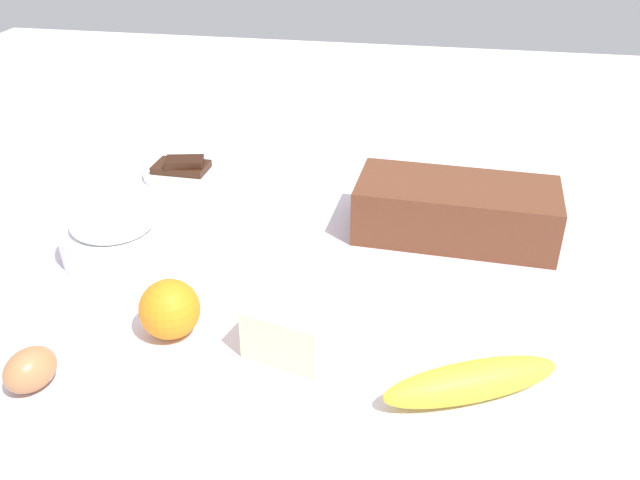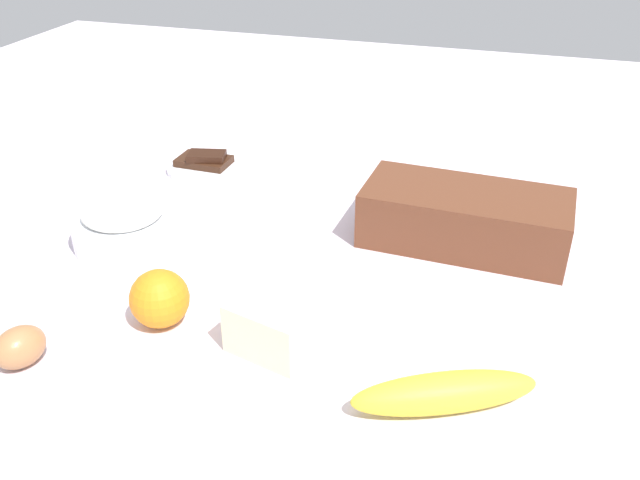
{
  "view_description": "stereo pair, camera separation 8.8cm",
  "coord_description": "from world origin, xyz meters",
  "px_view_note": "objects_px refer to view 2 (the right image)",
  "views": [
    {
      "loc": [
        0.14,
        -0.74,
        0.48
      ],
      "look_at": [
        0.0,
        0.0,
        0.04
      ],
      "focal_mm": 37.51,
      "sensor_mm": 36.0,
      "label": 1
    },
    {
      "loc": [
        0.22,
        -0.72,
        0.48
      ],
      "look_at": [
        0.0,
        0.0,
        0.04
      ],
      "focal_mm": 37.51,
      "sensor_mm": 36.0,
      "label": 2
    }
  ],
  "objects_px": {
    "butter_block": "(270,327)",
    "chocolate_plate": "(205,164)",
    "egg_near_butter": "(20,347)",
    "loaf_pan": "(465,217)",
    "banana": "(445,393)",
    "flour_bowl": "(125,222)",
    "orange_fruit": "(160,299)"
  },
  "relations": [
    {
      "from": "banana",
      "to": "egg_near_butter",
      "type": "distance_m",
      "value": 0.45
    },
    {
      "from": "orange_fruit",
      "to": "egg_near_butter",
      "type": "height_order",
      "value": "orange_fruit"
    },
    {
      "from": "egg_near_butter",
      "to": "butter_block",
      "type": "bearing_deg",
      "value": 22.34
    },
    {
      "from": "butter_block",
      "to": "egg_near_butter",
      "type": "height_order",
      "value": "butter_block"
    },
    {
      "from": "loaf_pan",
      "to": "banana",
      "type": "distance_m",
      "value": 0.34
    },
    {
      "from": "loaf_pan",
      "to": "banana",
      "type": "bearing_deg",
      "value": -83.53
    },
    {
      "from": "butter_block",
      "to": "orange_fruit",
      "type": "bearing_deg",
      "value": 177.09
    },
    {
      "from": "butter_block",
      "to": "banana",
      "type": "bearing_deg",
      "value": -10.37
    },
    {
      "from": "butter_block",
      "to": "chocolate_plate",
      "type": "distance_m",
      "value": 0.51
    },
    {
      "from": "butter_block",
      "to": "chocolate_plate",
      "type": "bearing_deg",
      "value": 123.71
    },
    {
      "from": "butter_block",
      "to": "egg_near_butter",
      "type": "relative_size",
      "value": 1.57
    },
    {
      "from": "butter_block",
      "to": "chocolate_plate",
      "type": "relative_size",
      "value": 0.69
    },
    {
      "from": "egg_near_butter",
      "to": "chocolate_plate",
      "type": "distance_m",
      "value": 0.52
    },
    {
      "from": "loaf_pan",
      "to": "chocolate_plate",
      "type": "xyz_separation_m",
      "value": [
        -0.46,
        0.12,
        -0.03
      ]
    },
    {
      "from": "egg_near_butter",
      "to": "banana",
      "type": "bearing_deg",
      "value": 8.4
    },
    {
      "from": "flour_bowl",
      "to": "orange_fruit",
      "type": "distance_m",
      "value": 0.21
    },
    {
      "from": "loaf_pan",
      "to": "flour_bowl",
      "type": "bearing_deg",
      "value": -159.9
    },
    {
      "from": "flour_bowl",
      "to": "banana",
      "type": "xyz_separation_m",
      "value": [
        0.47,
        -0.2,
        -0.01
      ]
    },
    {
      "from": "loaf_pan",
      "to": "flour_bowl",
      "type": "height_order",
      "value": "loaf_pan"
    },
    {
      "from": "orange_fruit",
      "to": "flour_bowl",
      "type": "bearing_deg",
      "value": 132.23
    },
    {
      "from": "banana",
      "to": "chocolate_plate",
      "type": "relative_size",
      "value": 1.46
    },
    {
      "from": "flour_bowl",
      "to": "butter_block",
      "type": "height_order",
      "value": "flour_bowl"
    },
    {
      "from": "egg_near_butter",
      "to": "chocolate_plate",
      "type": "height_order",
      "value": "egg_near_butter"
    },
    {
      "from": "flour_bowl",
      "to": "orange_fruit",
      "type": "xyz_separation_m",
      "value": [
        0.14,
        -0.15,
        0.0
      ]
    },
    {
      "from": "egg_near_butter",
      "to": "loaf_pan",
      "type": "bearing_deg",
      "value": 43.24
    },
    {
      "from": "loaf_pan",
      "to": "butter_block",
      "type": "xyz_separation_m",
      "value": [
        -0.18,
        -0.3,
        -0.01
      ]
    },
    {
      "from": "banana",
      "to": "orange_fruit",
      "type": "relative_size",
      "value": 2.74
    },
    {
      "from": "orange_fruit",
      "to": "chocolate_plate",
      "type": "bearing_deg",
      "value": 109.0
    },
    {
      "from": "flour_bowl",
      "to": "chocolate_plate",
      "type": "bearing_deg",
      "value": 90.98
    },
    {
      "from": "loaf_pan",
      "to": "chocolate_plate",
      "type": "relative_size",
      "value": 2.2
    },
    {
      "from": "butter_block",
      "to": "loaf_pan",
      "type": "bearing_deg",
      "value": 59.24
    },
    {
      "from": "banana",
      "to": "orange_fruit",
      "type": "height_order",
      "value": "orange_fruit"
    }
  ]
}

